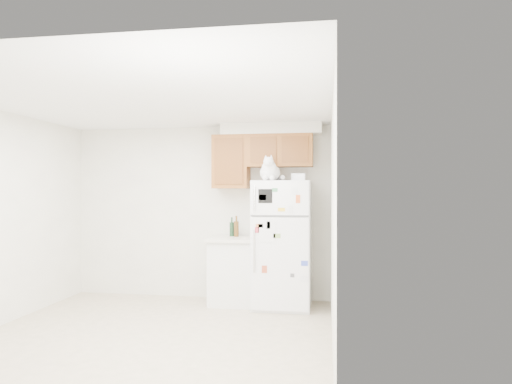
% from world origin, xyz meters
% --- Properties ---
extents(ground_plane, '(3.80, 4.00, 0.01)m').
position_xyz_m(ground_plane, '(0.00, 0.00, -0.01)').
color(ground_plane, beige).
extents(room_shell, '(3.84, 4.04, 2.52)m').
position_xyz_m(room_shell, '(0.12, 0.24, 1.67)').
color(room_shell, white).
rests_on(room_shell, ground_plane).
extents(refrigerator, '(0.76, 0.78, 1.70)m').
position_xyz_m(refrigerator, '(1.25, 1.61, 0.85)').
color(refrigerator, white).
rests_on(refrigerator, ground_plane).
extents(base_counter, '(0.64, 0.64, 0.92)m').
position_xyz_m(base_counter, '(0.56, 1.68, 0.46)').
color(base_counter, white).
rests_on(base_counter, ground_plane).
extents(cat, '(0.33, 0.48, 0.34)m').
position_xyz_m(cat, '(1.10, 1.48, 1.83)').
color(cat, white).
rests_on(cat, refrigerator).
extents(storage_box_back, '(0.18, 0.13, 0.10)m').
position_xyz_m(storage_box_back, '(1.46, 1.64, 1.75)').
color(storage_box_back, white).
rests_on(storage_box_back, refrigerator).
extents(storage_box_front, '(0.16, 0.13, 0.09)m').
position_xyz_m(storage_box_front, '(1.49, 1.48, 1.74)').
color(storage_box_front, white).
rests_on(storage_box_front, refrigerator).
extents(bottle_green, '(0.06, 0.06, 0.27)m').
position_xyz_m(bottle_green, '(0.51, 1.82, 1.06)').
color(bottle_green, '#19381E').
rests_on(bottle_green, base_counter).
extents(bottle_amber, '(0.07, 0.07, 0.29)m').
position_xyz_m(bottle_amber, '(0.58, 1.78, 1.07)').
color(bottle_amber, '#593814').
rests_on(bottle_amber, base_counter).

